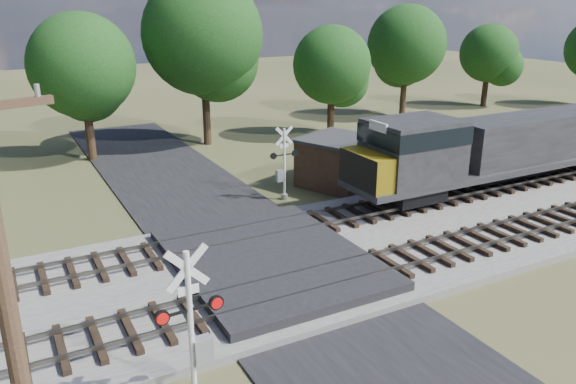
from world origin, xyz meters
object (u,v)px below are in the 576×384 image
crossing_signal_near (195,340)px  crossing_signal_far (283,170)px  utility_pole (13,341)px  equipment_shed (339,161)px

crossing_signal_near → crossing_signal_far: (9.33, 13.09, -0.22)m
crossing_signal_far → utility_pole: size_ratio=0.43×
crossing_signal_near → equipment_shed: crossing_signal_near is taller
crossing_signal_far → equipment_shed: 4.03m
utility_pole → equipment_shed: utility_pole is taller
crossing_signal_far → crossing_signal_near: bearing=55.5°
crossing_signal_near → equipment_shed: size_ratio=0.84×
crossing_signal_near → crossing_signal_far: crossing_signal_near is taller
crossing_signal_near → crossing_signal_far: 16.07m
utility_pole → crossing_signal_near: bearing=22.2°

